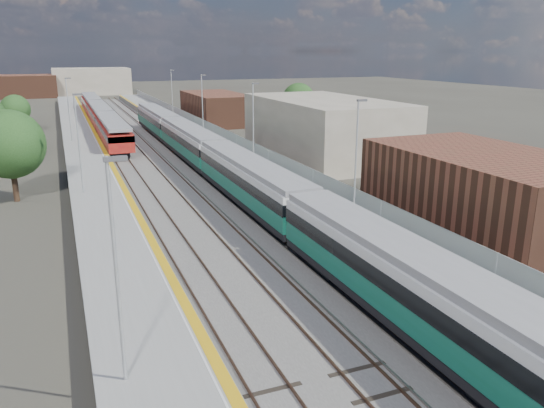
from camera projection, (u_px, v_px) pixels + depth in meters
ground at (173, 158)px, 58.90m from camera, size 320.00×320.00×0.00m
ballast_bed at (149, 155)px, 60.32m from camera, size 10.50×155.00×0.06m
tracks at (152, 152)px, 62.01m from camera, size 8.96×160.00×0.17m
platform_right at (213, 147)px, 62.86m from camera, size 4.70×155.00×8.52m
platform_left at (86, 155)px, 57.75m from camera, size 4.30×155.00×8.52m
buildings at (22, 54)px, 128.50m from camera, size 72.00×185.50×40.00m
green_train at (216, 157)px, 48.18m from camera, size 2.80×77.90×3.08m
red_train at (100, 115)px, 80.98m from camera, size 2.78×56.38×3.51m
tree_a at (9, 144)px, 40.79m from camera, size 5.34×5.34×7.23m
tree_c at (15, 109)px, 75.58m from camera, size 4.10×4.10×5.55m
tree_d at (299, 100)px, 80.98m from camera, size 5.06×5.06×6.86m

